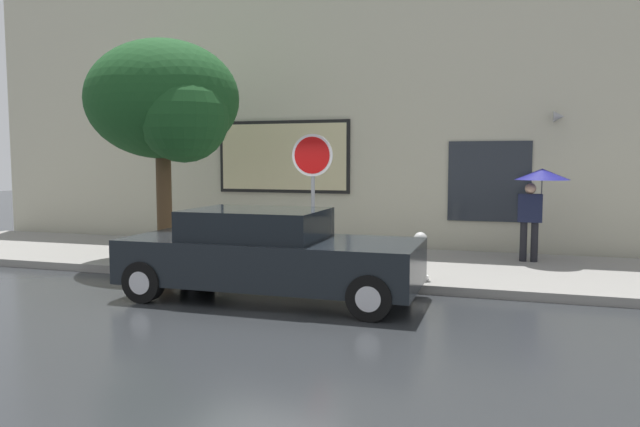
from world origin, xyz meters
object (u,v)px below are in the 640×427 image
(fire_hydrant, at_px, (420,256))
(pedestrian_with_umbrella, at_px, (539,186))
(stop_sign, at_px, (312,175))
(parked_car, at_px, (268,254))
(street_tree, at_px, (166,104))

(fire_hydrant, xyz_separation_m, pedestrian_with_umbrella, (1.98, 2.42, 1.11))
(fire_hydrant, height_order, stop_sign, stop_sign)
(stop_sign, bearing_deg, fire_hydrant, -2.61)
(stop_sign, bearing_deg, pedestrian_with_umbrella, 30.56)
(fire_hydrant, height_order, pedestrian_with_umbrella, pedestrian_with_umbrella)
(parked_car, relative_size, fire_hydrant, 5.76)
(street_tree, bearing_deg, fire_hydrant, -6.95)
(fire_hydrant, height_order, street_tree, street_tree)
(parked_car, distance_m, pedestrian_with_umbrella, 5.80)
(street_tree, distance_m, stop_sign, 3.63)
(parked_car, xyz_separation_m, fire_hydrant, (2.18, 1.50, -0.15))
(parked_car, relative_size, street_tree, 1.04)
(fire_hydrant, distance_m, pedestrian_with_umbrella, 3.32)
(parked_car, height_order, fire_hydrant, parked_car)
(fire_hydrant, relative_size, stop_sign, 0.32)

